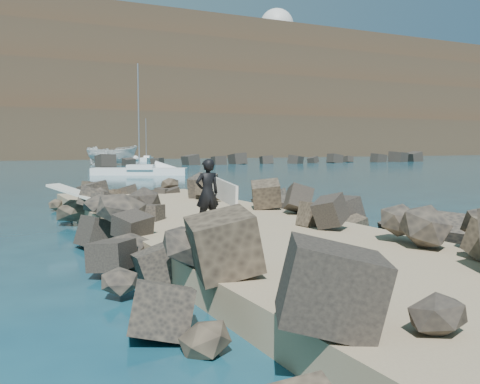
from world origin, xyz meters
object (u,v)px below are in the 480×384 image
Objects in this scene: surfboard_resting at (80,197)px; surfer_with_board at (210,193)px; boat_imported at (112,155)px; sailboat_d at (146,159)px; radome at (277,31)px.

surfer_with_board reaches higher than surfboard_resting.
boat_imported is 0.95× the size of sailboat_d.
boat_imported is 0.37× the size of radome.
surfboard_resting is at bearing 115.33° from surfer_with_board.
boat_imported is at bearing 38.33° from surfboard_resting.
surfer_with_board is 0.29× the size of sailboat_d.
radome is (81.13, 91.51, 41.71)m from boat_imported.
radome is 113.57m from sailboat_d.
sailboat_d reaches higher than surfboard_resting.
surfer_with_board is at bearing -105.74° from sailboat_d.
sailboat_d is at bearing 34.21° from surfboard_resting.
sailboat_d is (-71.75, -76.97, -42.74)m from radome.
surfboard_resting is at bearing -172.76° from boat_imported.
surfboard_resting is 5.65m from surfer_with_board.
boat_imported is at bearing -131.56° from radome.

